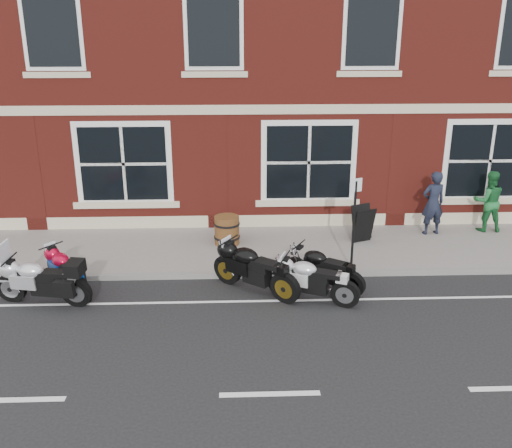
# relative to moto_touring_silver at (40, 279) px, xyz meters

# --- Properties ---
(ground) EXTENTS (80.00, 80.00, 0.00)m
(ground) POSITION_rel_moto_touring_silver_xyz_m (4.56, -0.30, -0.56)
(ground) COLOR black
(ground) RESTS_ON ground
(sidewalk) EXTENTS (30.00, 3.00, 0.12)m
(sidewalk) POSITION_rel_moto_touring_silver_xyz_m (4.56, 2.70, -0.50)
(sidewalk) COLOR slate
(sidewalk) RESTS_ON ground
(kerb) EXTENTS (30.00, 0.16, 0.12)m
(kerb) POSITION_rel_moto_touring_silver_xyz_m (4.56, 1.12, -0.50)
(kerb) COLOR slate
(kerb) RESTS_ON ground
(pub_building) EXTENTS (24.00, 12.00, 12.00)m
(pub_building) POSITION_rel_moto_touring_silver_xyz_m (4.56, 10.20, 5.44)
(pub_building) COLOR maroon
(pub_building) RESTS_ON ground
(moto_touring_silver) EXTENTS (2.07, 0.59, 1.37)m
(moto_touring_silver) POSITION_rel_moto_touring_silver_xyz_m (0.00, 0.00, 0.00)
(moto_touring_silver) COLOR black
(moto_touring_silver) RESTS_ON ground
(moto_sport_red) EXTENTS (1.32, 1.59, 0.88)m
(moto_sport_red) POSITION_rel_moto_touring_silver_xyz_m (0.42, 0.53, -0.05)
(moto_sport_red) COLOR black
(moto_sport_red) RESTS_ON ground
(moto_sport_black) EXTENTS (1.83, 1.52, 1.01)m
(moto_sport_black) POSITION_rel_moto_touring_silver_xyz_m (4.45, 0.36, 0.02)
(moto_sport_black) COLOR black
(moto_sport_black) RESTS_ON ground
(moto_sport_silver) EXTENTS (1.86, 0.93, 0.89)m
(moto_sport_silver) POSITION_rel_moto_touring_silver_xyz_m (5.63, -0.10, -0.04)
(moto_sport_silver) COLOR black
(moto_sport_silver) RESTS_ON ground
(moto_naked_black) EXTENTS (1.66, 1.24, 0.88)m
(moto_naked_black) POSITION_rel_moto_touring_silver_xyz_m (5.94, 0.48, -0.05)
(moto_naked_black) COLOR black
(moto_naked_black) RESTS_ON ground
(pedestrian_left) EXTENTS (0.70, 0.52, 1.74)m
(pedestrian_left) POSITION_rel_moto_touring_silver_xyz_m (9.35, 3.50, 0.44)
(pedestrian_left) COLOR black
(pedestrian_left) RESTS_ON sidewalk
(pedestrian_right) EXTENTS (0.87, 0.70, 1.68)m
(pedestrian_right) POSITION_rel_moto_touring_silver_xyz_m (10.95, 3.71, 0.41)
(pedestrian_right) COLOR #1C632F
(pedestrian_right) RESTS_ON sidewalk
(a_board_sign) EXTENTS (0.66, 0.56, 0.94)m
(a_board_sign) POSITION_rel_moto_touring_silver_xyz_m (7.38, 3.05, 0.03)
(a_board_sign) COLOR black
(a_board_sign) RESTS_ON sidewalk
(barrel_planter) EXTENTS (0.67, 0.67, 0.75)m
(barrel_planter) POSITION_rel_moto_touring_silver_xyz_m (3.82, 2.96, -0.06)
(barrel_planter) COLOR #493313
(barrel_planter) RESTS_ON sidewalk
(parking_sign) EXTENTS (0.29, 0.14, 2.17)m
(parking_sign) POSITION_rel_moto_touring_silver_xyz_m (6.74, 1.25, 0.82)
(parking_sign) COLOR black
(parking_sign) RESTS_ON sidewalk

